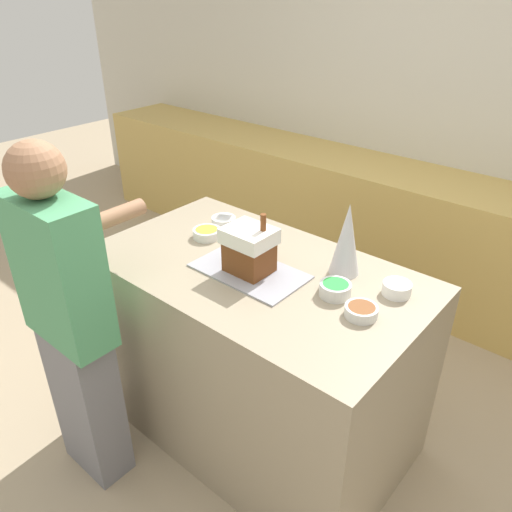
{
  "coord_description": "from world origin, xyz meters",
  "views": [
    {
      "loc": [
        1.19,
        -1.39,
        2.04
      ],
      "look_at": [
        0.0,
        0.0,
        1.01
      ],
      "focal_mm": 35.0,
      "sensor_mm": 36.0,
      "label": 1
    }
  ],
  "objects_px": {
    "baking_tray": "(250,271)",
    "candy_bowl_near_tray_left": "(224,221)",
    "decorative_tree": "(347,239)",
    "candy_bowl_near_tray_right": "(263,231)",
    "person": "(71,324)",
    "candy_bowl_behind_tray": "(361,311)",
    "gingerbread_house": "(250,249)",
    "candy_bowl_far_left": "(397,288)",
    "candy_bowl_far_right": "(207,233)",
    "candy_bowl_front_corner": "(335,289)"
  },
  "relations": [
    {
      "from": "candy_bowl_near_tray_right",
      "to": "candy_bowl_far_right",
      "type": "bearing_deg",
      "value": -132.65
    },
    {
      "from": "candy_bowl_far_right",
      "to": "candy_bowl_near_tray_right",
      "type": "distance_m",
      "value": 0.27
    },
    {
      "from": "gingerbread_house",
      "to": "candy_bowl_behind_tray",
      "type": "height_order",
      "value": "gingerbread_house"
    },
    {
      "from": "candy_bowl_front_corner",
      "to": "candy_bowl_near_tray_left",
      "type": "height_order",
      "value": "candy_bowl_front_corner"
    },
    {
      "from": "candy_bowl_near_tray_right",
      "to": "person",
      "type": "distance_m",
      "value": 0.96
    },
    {
      "from": "candy_bowl_far_right",
      "to": "candy_bowl_front_corner",
      "type": "height_order",
      "value": "candy_bowl_front_corner"
    },
    {
      "from": "decorative_tree",
      "to": "person",
      "type": "xyz_separation_m",
      "value": [
        -0.73,
        -0.86,
        -0.3
      ]
    },
    {
      "from": "decorative_tree",
      "to": "candy_bowl_near_tray_left",
      "type": "height_order",
      "value": "decorative_tree"
    },
    {
      "from": "baking_tray",
      "to": "candy_bowl_near_tray_left",
      "type": "relative_size",
      "value": 3.95
    },
    {
      "from": "baking_tray",
      "to": "candy_bowl_far_left",
      "type": "relative_size",
      "value": 4.22
    },
    {
      "from": "candy_bowl_front_corner",
      "to": "candy_bowl_behind_tray",
      "type": "height_order",
      "value": "candy_bowl_front_corner"
    },
    {
      "from": "baking_tray",
      "to": "candy_bowl_near_tray_left",
      "type": "xyz_separation_m",
      "value": [
        -0.4,
        0.26,
        0.02
      ]
    },
    {
      "from": "decorative_tree",
      "to": "candy_bowl_near_tray_left",
      "type": "xyz_separation_m",
      "value": [
        -0.7,
        0.0,
        -0.13
      ]
    },
    {
      "from": "baking_tray",
      "to": "candy_bowl_near_tray_left",
      "type": "bearing_deg",
      "value": 147.05
    },
    {
      "from": "baking_tray",
      "to": "gingerbread_house",
      "type": "distance_m",
      "value": 0.11
    },
    {
      "from": "candy_bowl_near_tray_left",
      "to": "candy_bowl_behind_tray",
      "type": "relative_size",
      "value": 0.98
    },
    {
      "from": "candy_bowl_behind_tray",
      "to": "candy_bowl_near_tray_right",
      "type": "bearing_deg",
      "value": 158.48
    },
    {
      "from": "baking_tray",
      "to": "candy_bowl_far_left",
      "type": "xyz_separation_m",
      "value": [
        0.55,
        0.25,
        0.02
      ]
    },
    {
      "from": "baking_tray",
      "to": "decorative_tree",
      "type": "height_order",
      "value": "decorative_tree"
    },
    {
      "from": "candy_bowl_near_tray_left",
      "to": "person",
      "type": "height_order",
      "value": "person"
    },
    {
      "from": "candy_bowl_far_left",
      "to": "candy_bowl_front_corner",
      "type": "xyz_separation_m",
      "value": [
        -0.18,
        -0.16,
        0.0
      ]
    },
    {
      "from": "candy_bowl_near_tray_right",
      "to": "person",
      "type": "bearing_deg",
      "value": -105.28
    },
    {
      "from": "gingerbread_house",
      "to": "candy_bowl_far_left",
      "type": "distance_m",
      "value": 0.6
    },
    {
      "from": "person",
      "to": "decorative_tree",
      "type": "bearing_deg",
      "value": 49.53
    },
    {
      "from": "decorative_tree",
      "to": "candy_bowl_near_tray_right",
      "type": "height_order",
      "value": "decorative_tree"
    },
    {
      "from": "baking_tray",
      "to": "candy_bowl_behind_tray",
      "type": "height_order",
      "value": "candy_bowl_behind_tray"
    },
    {
      "from": "candy_bowl_front_corner",
      "to": "candy_bowl_near_tray_right",
      "type": "relative_size",
      "value": 1.37
    },
    {
      "from": "candy_bowl_far_left",
      "to": "baking_tray",
      "type": "bearing_deg",
      "value": -155.62
    },
    {
      "from": "candy_bowl_near_tray_left",
      "to": "candy_bowl_near_tray_right",
      "type": "bearing_deg",
      "value": 11.8
    },
    {
      "from": "gingerbread_house",
      "to": "candy_bowl_near_tray_left",
      "type": "xyz_separation_m",
      "value": [
        -0.4,
        0.26,
        -0.09
      ]
    },
    {
      "from": "gingerbread_house",
      "to": "candy_bowl_far_left",
      "type": "height_order",
      "value": "gingerbread_house"
    },
    {
      "from": "decorative_tree",
      "to": "baking_tray",
      "type": "bearing_deg",
      "value": -139.54
    },
    {
      "from": "decorative_tree",
      "to": "candy_bowl_near_tray_left",
      "type": "distance_m",
      "value": 0.72
    },
    {
      "from": "candy_bowl_front_corner",
      "to": "candy_bowl_behind_tray",
      "type": "distance_m",
      "value": 0.16
    },
    {
      "from": "candy_bowl_front_corner",
      "to": "baking_tray",
      "type": "bearing_deg",
      "value": -167.16
    },
    {
      "from": "gingerbread_house",
      "to": "candy_bowl_front_corner",
      "type": "height_order",
      "value": "gingerbread_house"
    },
    {
      "from": "candy_bowl_far_left",
      "to": "candy_bowl_behind_tray",
      "type": "height_order",
      "value": "candy_bowl_far_left"
    },
    {
      "from": "candy_bowl_behind_tray",
      "to": "candy_bowl_near_tray_right",
      "type": "height_order",
      "value": "candy_bowl_behind_tray"
    },
    {
      "from": "baking_tray",
      "to": "candy_bowl_near_tray_right",
      "type": "distance_m",
      "value": 0.36
    },
    {
      "from": "baking_tray",
      "to": "candy_bowl_far_right",
      "type": "distance_m",
      "value": 0.38
    },
    {
      "from": "candy_bowl_near_tray_left",
      "to": "candy_bowl_near_tray_right",
      "type": "distance_m",
      "value": 0.22
    },
    {
      "from": "candy_bowl_far_left",
      "to": "candy_bowl_front_corner",
      "type": "distance_m",
      "value": 0.24
    },
    {
      "from": "candy_bowl_far_left",
      "to": "candy_bowl_behind_tray",
      "type": "distance_m",
      "value": 0.22
    },
    {
      "from": "candy_bowl_behind_tray",
      "to": "person",
      "type": "relative_size",
      "value": 0.08
    },
    {
      "from": "gingerbread_house",
      "to": "candy_bowl_front_corner",
      "type": "xyz_separation_m",
      "value": [
        0.37,
        0.08,
        -0.08
      ]
    },
    {
      "from": "baking_tray",
      "to": "person",
      "type": "bearing_deg",
      "value": -125.67
    },
    {
      "from": "candy_bowl_near_tray_left",
      "to": "candy_bowl_near_tray_right",
      "type": "relative_size",
      "value": 1.32
    },
    {
      "from": "candy_bowl_near_tray_right",
      "to": "candy_bowl_far_left",
      "type": "bearing_deg",
      "value": -4.62
    },
    {
      "from": "gingerbread_house",
      "to": "candy_bowl_near_tray_left",
      "type": "distance_m",
      "value": 0.49
    },
    {
      "from": "candy_bowl_front_corner",
      "to": "person",
      "type": "height_order",
      "value": "person"
    }
  ]
}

